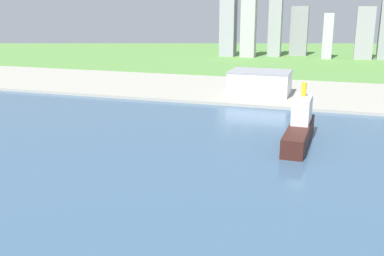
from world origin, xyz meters
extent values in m
plane|color=#56883F|center=(0.00, 300.00, 0.00)|extent=(2400.00, 2400.00, 0.00)
cube|color=#385675|center=(0.00, 240.00, 0.07)|extent=(840.00, 360.00, 0.15)
cube|color=#9E9B8E|center=(0.00, 490.00, 1.25)|extent=(840.00, 140.00, 2.50)
cube|color=#381914|center=(11.34, 333.14, 5.34)|extent=(13.51, 65.55, 10.38)
cube|color=silver|center=(11.60, 343.02, 18.03)|extent=(10.54, 23.75, 14.99)
cylinder|color=yellow|center=(11.68, 346.28, 29.68)|extent=(2.84, 2.84, 8.31)
cube|color=silver|center=(-34.58, 467.31, 12.26)|extent=(51.85, 37.05, 19.52)
cube|color=gray|center=(-34.58, 467.31, 22.62)|extent=(52.89, 37.80, 1.20)
cube|color=#9594A0|center=(-145.38, 801.58, 63.44)|extent=(24.05, 24.72, 126.87)
cube|color=#A8A5A9|center=(-110.73, 795.82, 57.59)|extent=(22.95, 18.75, 115.18)
cube|color=#939698|center=(-71.75, 819.50, 57.73)|extent=(20.35, 17.82, 115.46)
cube|color=gray|center=(-35.78, 845.59, 39.95)|extent=(27.68, 17.09, 79.89)
cube|color=#B1B8B4|center=(11.33, 811.78, 34.64)|extent=(14.88, 17.86, 69.28)
cube|color=#96939B|center=(64.83, 824.67, 39.64)|extent=(26.38, 25.21, 79.28)
camera|label=1|loc=(29.51, 79.59, 75.88)|focal=41.50mm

